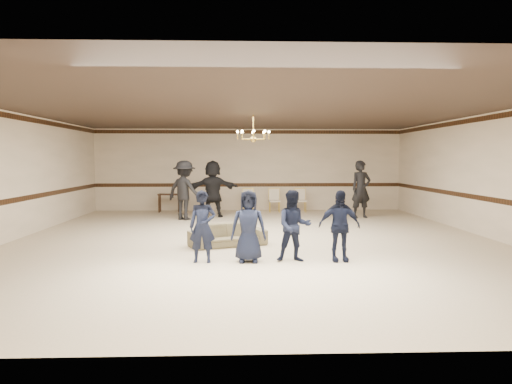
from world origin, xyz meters
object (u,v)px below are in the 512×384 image
at_px(banquet_chair_left, 248,201).
at_px(console_table, 169,203).
at_px(boy_a, 203,227).
at_px(boy_d, 339,226).
at_px(adult_mid, 213,189).
at_px(banquet_chair_right, 301,201).
at_px(settee, 228,235).
at_px(adult_left, 184,190).
at_px(chandelier, 253,127).
at_px(boy_c, 294,226).
at_px(adult_right, 361,189).
at_px(boy_b, 248,226).
at_px(banquet_chair_mid, 274,201).

bearing_deg(banquet_chair_left, console_table, 177.16).
xyz_separation_m(boy_a, banquet_chair_left, (1.07, 8.74, -0.27)).
bearing_deg(banquet_chair_left, boy_d, -78.46).
relative_size(adult_mid, banquet_chair_right, 2.24).
relative_size(banquet_chair_left, banquet_chair_right, 1.00).
distance_m(settee, console_table, 7.56).
xyz_separation_m(boy_d, adult_left, (-3.79, 6.60, 0.28)).
bearing_deg(settee, banquet_chair_left, 63.66).
height_order(chandelier, boy_c, chandelier).
xyz_separation_m(adult_right, banquet_chair_right, (-1.84, 1.84, -0.55)).
bearing_deg(settee, console_table, 87.09).
bearing_deg(console_table, settee, -66.66).
relative_size(adult_left, console_table, 2.36).
relative_size(boy_b, adult_mid, 0.72).
bearing_deg(boy_a, settee, 78.21).
bearing_deg(boy_d, chandelier, 112.16).
height_order(boy_b, banquet_chair_left, boy_b).
xyz_separation_m(settee, banquet_chair_left, (0.62, 6.97, 0.18)).
relative_size(boy_a, banquet_chair_right, 1.61).
height_order(boy_c, adult_right, adult_right).
distance_m(adult_right, banquet_chair_right, 2.66).
xyz_separation_m(banquet_chair_mid, banquet_chair_right, (1.00, 0.00, 0.00)).
bearing_deg(banquet_chair_mid, adult_left, -151.03).
bearing_deg(settee, adult_mid, 75.34).
xyz_separation_m(boy_a, adult_left, (-1.09, 6.60, 0.28)).
relative_size(adult_mid, adult_right, 1.00).
bearing_deg(console_table, adult_left, -65.27).
bearing_deg(console_table, boy_a, -72.82).
distance_m(chandelier, adult_mid, 4.42).
height_order(adult_mid, banquet_chair_mid, adult_mid).
xyz_separation_m(banquet_chair_mid, console_table, (-4.00, 0.20, -0.09)).
bearing_deg(adult_right, adult_left, 167.47).
height_order(chandelier, adult_left, chandelier).
relative_size(banquet_chair_right, console_table, 1.06).
height_order(banquet_chair_left, console_table, banquet_chair_left).
xyz_separation_m(boy_b, adult_left, (-1.99, 6.60, 0.28)).
relative_size(boy_a, banquet_chair_mid, 1.61).
xyz_separation_m(boy_a, adult_mid, (-0.19, 7.30, 0.28)).
bearing_deg(boy_a, banquet_chair_left, 85.53).
bearing_deg(banquet_chair_mid, boy_a, -108.45).
bearing_deg(boy_c, banquet_chair_mid, 88.95).
bearing_deg(banquet_chair_left, adult_left, -134.31).
xyz_separation_m(settee, adult_left, (-1.54, 4.83, 0.73)).
distance_m(settee, adult_mid, 5.62).
height_order(boy_a, boy_d, same).
bearing_deg(chandelier, adult_right, 41.62).
height_order(adult_left, adult_mid, same).
relative_size(boy_b, adult_left, 0.72).
bearing_deg(settee, boy_a, -125.57).
bearing_deg(chandelier, adult_left, 125.45).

